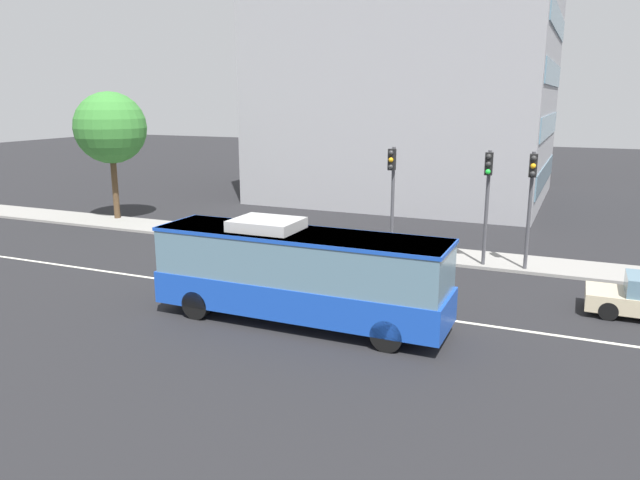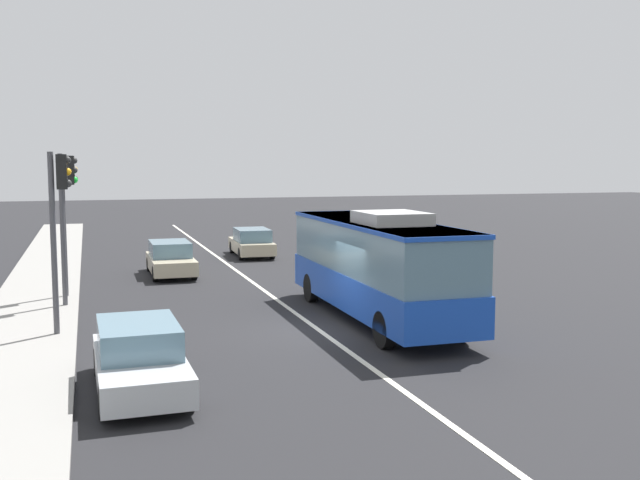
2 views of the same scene
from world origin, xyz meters
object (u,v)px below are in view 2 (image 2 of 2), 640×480
Objects in this scene: traffic_light_far_corner at (67,200)px; transit_bus at (376,262)px; sedan_beige at (170,259)px; sedan_beige_ahead at (252,242)px; traffic_light_near_corner at (66,203)px; traffic_light_mid_block at (58,211)px; sedan_silver at (139,358)px.

transit_bus is at bearing -39.62° from traffic_light_far_corner.
sedan_beige_ahead is (5.29, -4.78, 0.00)m from sedan_beige.
traffic_light_near_corner and traffic_light_mid_block have the same top height.
sedan_beige_ahead is 0.88× the size of traffic_light_far_corner.
traffic_light_near_corner is 1.00× the size of traffic_light_mid_block.
traffic_light_near_corner is (9.83, 1.63, 2.84)m from sedan_silver.
sedan_beige is 7.13m from sedan_beige_ahead.
sedan_beige is 0.87× the size of traffic_light_mid_block.
sedan_silver is 0.87× the size of traffic_light_near_corner.
traffic_light_mid_block is 1.00× the size of traffic_light_far_corner.
transit_bus reaches higher than sedan_beige_ahead.
traffic_light_near_corner is at bearing 89.13° from traffic_light_mid_block.
traffic_light_far_corner is (6.08, -0.10, 0.00)m from traffic_light_mid_block.
sedan_silver is (-5.12, 7.56, -1.09)m from transit_bus.
traffic_light_mid_block is (-16.07, 8.94, 2.84)m from sedan_beige_ahead.
traffic_light_near_corner is 1.78m from traffic_light_far_corner.
traffic_light_mid_block is 6.08m from traffic_light_far_corner.
sedan_beige is 0.98× the size of sedan_beige_ahead.
traffic_light_mid_block is at bearing -95.37° from traffic_light_far_corner.
transit_bus reaches higher than sedan_silver.
transit_bus is at bearing 24.79° from sedan_beige.
sedan_beige is at bearing 140.40° from sedan_beige_ahead.
traffic_light_far_corner is (-9.99, 8.84, 2.84)m from sedan_beige_ahead.
transit_bus is 10.46m from traffic_light_near_corner.
sedan_silver is at bearing -8.33° from sedan_beige.
sedan_beige is (11.18, 5.14, -1.09)m from transit_bus.
sedan_beige_ahead is 0.88× the size of traffic_light_near_corner.
traffic_light_near_corner is 4.30m from traffic_light_mid_block.
traffic_light_far_corner is at bearing 89.68° from traffic_light_mid_block.
transit_bus is 9.19m from sedan_silver.
sedan_silver is at bearing 124.52° from transit_bus.
sedan_beige_ahead is at bearing 50.72° from traffic_light_near_corner.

